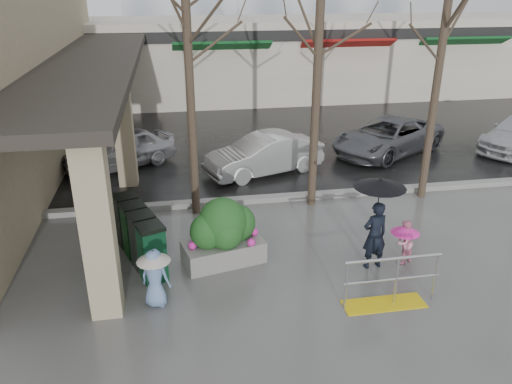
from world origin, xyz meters
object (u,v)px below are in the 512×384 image
object	(u,v)px
child_pink	(404,238)
child_blue	(155,273)
woman	(377,215)
tree_west	(186,12)
planter	(223,232)
handrail	(389,287)
tree_midwest	(320,4)
car_c	(388,136)
car_b	(264,155)
car_a	(120,149)
news_boxes	(139,235)
tree_mideast	(446,19)

from	to	relation	value
child_pink	child_blue	world-z (taller)	child_blue
woman	child_blue	distance (m)	4.67
tree_west	planter	xyz separation A→B (m)	(0.45, -2.66, -4.36)
woman	handrail	bearing A→B (deg)	71.51
tree_midwest	car_c	size ratio (longest dim) A/B	1.54
child_pink	car_b	xyz separation A→B (m)	(-1.97, 6.00, 0.04)
tree_west	car_b	size ratio (longest dim) A/B	1.78
car_b	car_c	size ratio (longest dim) A/B	0.84
child_blue	planter	xyz separation A→B (m)	(1.45, 1.39, 0.03)
child_blue	car_a	size ratio (longest dim) A/B	0.32
woman	planter	world-z (taller)	woman
child_pink	planter	size ratio (longest dim) A/B	0.53
tree_midwest	car_b	world-z (taller)	tree_midwest
tree_west	tree_midwest	size ratio (longest dim) A/B	0.97
woman	child_blue	bearing A→B (deg)	-1.03
news_boxes	car_a	size ratio (longest dim) A/B	0.62
handrail	tree_west	bearing A→B (deg)	124.99
tree_west	tree_mideast	size ratio (longest dim) A/B	1.05
child_blue	woman	bearing A→B (deg)	-148.35
child_blue	child_pink	bearing A→B (deg)	-148.67
car_b	car_c	distance (m)	4.92
handrail	tree_midwest	world-z (taller)	tree_midwest
child_blue	car_c	distance (m)	11.34
woman	tree_midwest	bearing A→B (deg)	-91.91
handrail	planter	world-z (taller)	planter
handrail	car_b	size ratio (longest dim) A/B	0.50
handrail	woman	world-z (taller)	woman
tree_midwest	tree_mideast	world-z (taller)	tree_midwest
planter	news_boxes	distance (m)	1.85
woman	car_b	xyz separation A→B (m)	(-1.25, 6.07, -0.61)
tree_midwest	woman	world-z (taller)	tree_midwest
planter	car_a	xyz separation A→B (m)	(-2.69, 6.66, -0.09)
news_boxes	handrail	bearing A→B (deg)	-47.82
tree_west	tree_midwest	xyz separation A→B (m)	(3.20, 0.00, 0.15)
tree_mideast	woman	world-z (taller)	tree_mideast
tree_midwest	woman	size ratio (longest dim) A/B	3.35
tree_mideast	car_a	bearing A→B (deg)	155.42
tree_midwest	car_c	world-z (taller)	tree_midwest
tree_west	car_b	bearing A→B (deg)	48.16
tree_midwest	woman	distance (m)	5.28
tree_midwest	child_pink	xyz separation A→B (m)	(1.13, -3.38, -4.64)
woman	car_b	size ratio (longest dim) A/B	0.55
tree_mideast	car_c	xyz separation A→B (m)	(0.61, 3.88, -4.23)
car_c	child_pink	bearing A→B (deg)	-51.55
child_pink	car_c	world-z (taller)	car_c
woman	car_b	distance (m)	6.23
handrail	car_c	distance (m)	9.46
child_blue	news_boxes	size ratio (longest dim) A/B	0.52
car_a	car_b	distance (m)	4.79
car_b	car_c	xyz separation A→B (m)	(4.76, 1.26, 0.00)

